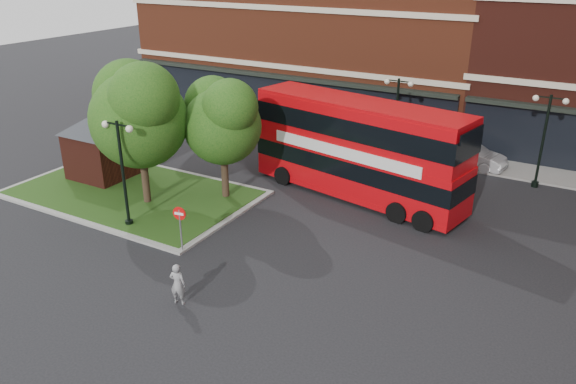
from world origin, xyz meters
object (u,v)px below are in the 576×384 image
Objects in this scene: car_silver at (343,133)px; car_white at (469,155)px; bus at (358,143)px; woman at (178,284)px.

car_white is (8.09, -0.06, -0.06)m from car_silver.
car_silver is at bearing 130.70° from bus.
car_white is at bearing -87.45° from car_silver.
car_white is (5.62, 19.34, -0.11)m from woman.
bus is 2.63× the size of car_silver.
woman is (-1.63, -12.08, -2.06)m from bus.
car_silver is 1.06× the size of car_white.
woman is 0.38× the size of car_white.
bus reaches higher than car_white.
car_silver is (-4.10, 7.32, -2.10)m from bus.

